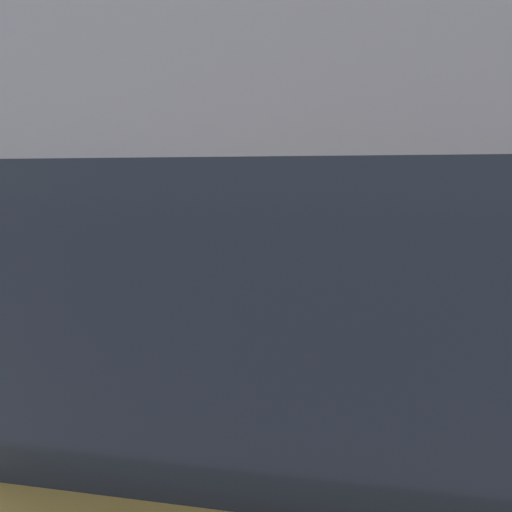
# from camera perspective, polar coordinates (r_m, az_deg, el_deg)

# --- Properties ---
(ground_plane) EXTENTS (60.00, 60.00, 0.00)m
(ground_plane) POSITION_cam_1_polar(r_m,az_deg,el_deg) (2.69, -9.36, -28.72)
(ground_plane) COLOR #47474C
(sidewalk) EXTENTS (24.00, 2.80, 0.13)m
(sidewalk) POSITION_cam_1_polar(r_m,az_deg,el_deg) (4.53, -0.86, -10.50)
(sidewalk) COLOR #BCB7AD
(sidewalk) RESTS_ON ground_plane
(building_facade) EXTENTS (24.00, 0.30, 6.65)m
(building_facade) POSITION_cam_1_polar(r_m,az_deg,el_deg) (7.52, 3.18, 23.11)
(building_facade) COLOR gray
(building_facade) RESTS_ON ground_plane
(parking_meter) EXTENTS (0.21, 0.16, 1.44)m
(parking_meter) POSITION_cam_1_polar(r_m,az_deg,el_deg) (3.35, -0.00, 1.03)
(parking_meter) COLOR gray
(parking_meter) RESTS_ON sidewalk
(parked_car_beside_meter) EXTENTS (4.89, 2.01, 1.74)m
(parked_car_beside_meter) POSITION_cam_1_polar(r_m,az_deg,el_deg) (1.91, 31.69, -16.74)
(parked_car_beside_meter) COLOR black
(parked_car_beside_meter) RESTS_ON ground_plane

